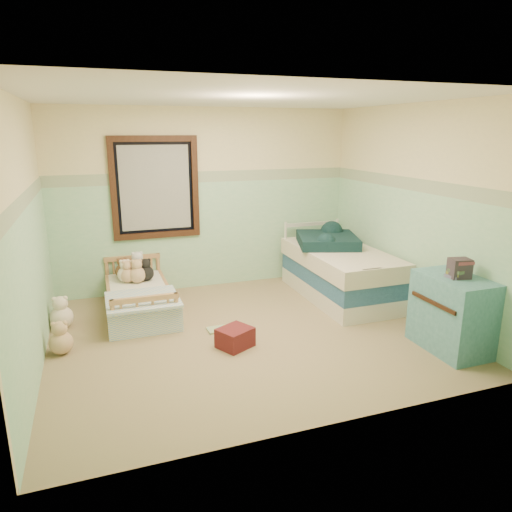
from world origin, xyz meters
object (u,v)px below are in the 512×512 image
object	(u,v)px
floor_book	(218,329)
plush_floor_tan	(61,343)
twin_bed_frame	(339,289)
red_pillow	(235,338)
plush_floor_cream	(62,317)
dresser	(452,313)
toddler_bed_frame	(140,305)

from	to	relation	value
floor_book	plush_floor_tan	bearing A→B (deg)	178.45
plush_floor_tan	twin_bed_frame	bearing A→B (deg)	8.98
plush_floor_tan	floor_book	size ratio (longest dim) A/B	0.99
red_pillow	floor_book	bearing A→B (deg)	97.95
plush_floor_cream	plush_floor_tan	distance (m)	0.68
dresser	floor_book	xyz separation A→B (m)	(-2.13, 1.24, -0.38)
plush_floor_cream	twin_bed_frame	size ratio (longest dim) A/B	0.14
twin_bed_frame	floor_book	world-z (taller)	twin_bed_frame
twin_bed_frame	red_pillow	bearing A→B (deg)	-151.02
plush_floor_tan	red_pillow	size ratio (longest dim) A/B	0.72
dresser	plush_floor_cream	bearing A→B (deg)	153.50
plush_floor_cream	dresser	bearing A→B (deg)	-26.50
toddler_bed_frame	red_pillow	bearing A→B (deg)	-57.65
plush_floor_cream	dresser	xyz separation A→B (m)	(3.80, -1.89, 0.26)
plush_floor_tan	floor_book	distance (m)	1.64
plush_floor_cream	red_pillow	xyz separation A→B (m)	(1.73, -1.11, -0.03)
toddler_bed_frame	twin_bed_frame	size ratio (longest dim) A/B	0.81
toddler_bed_frame	plush_floor_cream	world-z (taller)	plush_floor_cream
plush_floor_tan	red_pillow	world-z (taller)	plush_floor_tan
floor_book	plush_floor_cream	bearing A→B (deg)	156.05
plush_floor_tan	twin_bed_frame	distance (m)	3.52
toddler_bed_frame	plush_floor_tan	xyz separation A→B (m)	(-0.86, -0.89, 0.02)
toddler_bed_frame	plush_floor_tan	size ratio (longest dim) A/B	6.29
red_pillow	dresser	bearing A→B (deg)	-20.61
red_pillow	floor_book	xyz separation A→B (m)	(-0.06, 0.46, -0.09)
toddler_bed_frame	dresser	xyz separation A→B (m)	(2.91, -2.10, 0.29)
plush_floor_cream	red_pillow	size ratio (longest dim) A/B	0.79
red_pillow	floor_book	distance (m)	0.47
floor_book	red_pillow	bearing A→B (deg)	-84.49
dresser	red_pillow	distance (m)	2.23
toddler_bed_frame	red_pillow	world-z (taller)	red_pillow
plush_floor_tan	dresser	xyz separation A→B (m)	(3.77, -1.21, 0.27)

